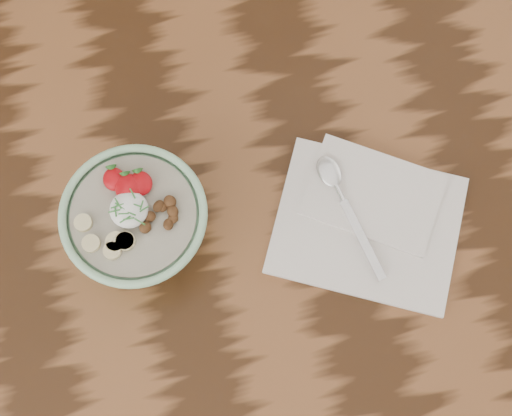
% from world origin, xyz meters
% --- Properties ---
extents(table, '(1.60, 0.90, 0.75)m').
position_xyz_m(table, '(0.00, 0.00, 0.66)').
color(table, '#321B0C').
rests_on(table, ground).
extents(breakfast_bowl, '(0.18, 0.18, 0.12)m').
position_xyz_m(breakfast_bowl, '(-0.03, 0.05, 0.81)').
color(breakfast_bowl, '#97CB9F').
rests_on(breakfast_bowl, table).
extents(napkin, '(0.30, 0.28, 0.01)m').
position_xyz_m(napkin, '(0.26, -0.01, 0.76)').
color(napkin, silver).
rests_on(napkin, table).
extents(spoon, '(0.05, 0.18, 0.01)m').
position_xyz_m(spoon, '(0.23, 0.04, 0.77)').
color(spoon, silver).
rests_on(spoon, napkin).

